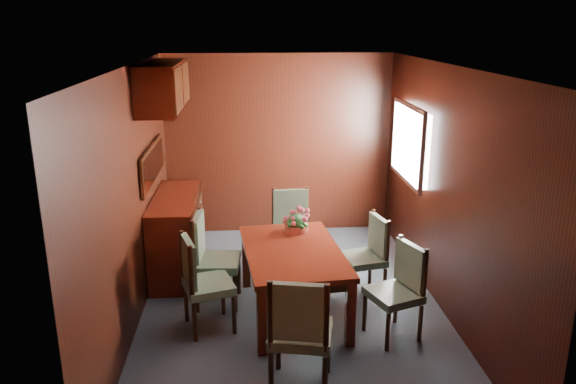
{
  "coord_description": "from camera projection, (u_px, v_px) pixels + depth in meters",
  "views": [
    {
      "loc": [
        -0.42,
        -5.09,
        2.79
      ],
      "look_at": [
        0.0,
        0.59,
        1.05
      ],
      "focal_mm": 35.0,
      "sensor_mm": 36.0,
      "label": 1
    }
  ],
  "objects": [
    {
      "name": "ground",
      "position": [
        292.0,
        307.0,
        5.7
      ],
      "size": [
        4.5,
        4.5,
        0.0
      ],
      "primitive_type": "plane",
      "color": "#37424C",
      "rests_on": "ground"
    },
    {
      "name": "room_shell",
      "position": [
        279.0,
        143.0,
        5.53
      ],
      "size": [
        3.06,
        4.52,
        2.41
      ],
      "color": "black",
      "rests_on": "ground"
    },
    {
      "name": "sideboard",
      "position": [
        177.0,
        234.0,
        6.43
      ],
      "size": [
        0.48,
        1.4,
        0.9
      ],
      "primitive_type": "cube",
      "color": "#390F07",
      "rests_on": "ground"
    },
    {
      "name": "dining_table",
      "position": [
        293.0,
        259.0,
        5.43
      ],
      "size": [
        1.05,
        1.53,
        0.68
      ],
      "rotation": [
        0.0,
        0.0,
        0.1
      ],
      "color": "#390F07",
      "rests_on": "ground"
    },
    {
      "name": "chair_left_near",
      "position": [
        201.0,
        278.0,
        5.16
      ],
      "size": [
        0.53,
        0.55,
        0.93
      ],
      "rotation": [
        0.0,
        0.0,
        -1.27
      ],
      "color": "black",
      "rests_on": "ground"
    },
    {
      "name": "chair_left_far",
      "position": [
        210.0,
        254.0,
        5.65
      ],
      "size": [
        0.48,
        0.49,
        0.97
      ],
      "rotation": [
        0.0,
        0.0,
        -1.65
      ],
      "color": "black",
      "rests_on": "ground"
    },
    {
      "name": "chair_right_near",
      "position": [
        400.0,
        285.0,
        5.07
      ],
      "size": [
        0.53,
        0.54,
        0.9
      ],
      "rotation": [
        0.0,
        0.0,
        1.94
      ],
      "color": "black",
      "rests_on": "ground"
    },
    {
      "name": "chair_right_far",
      "position": [
        369.0,
        251.0,
        5.86
      ],
      "size": [
        0.48,
        0.49,
        0.87
      ],
      "rotation": [
        0.0,
        0.0,
        1.79
      ],
      "color": "black",
      "rests_on": "ground"
    },
    {
      "name": "chair_head",
      "position": [
        300.0,
        328.0,
        4.25
      ],
      "size": [
        0.55,
        0.54,
        1.0
      ],
      "rotation": [
        0.0,
        0.0,
        -0.2
      ],
      "color": "black",
      "rests_on": "ground"
    },
    {
      "name": "chair_foot",
      "position": [
        291.0,
        225.0,
        6.49
      ],
      "size": [
        0.47,
        0.45,
        0.95
      ],
      "rotation": [
        0.0,
        0.0,
        3.19
      ],
      "color": "black",
      "rests_on": "ground"
    },
    {
      "name": "flower_centerpiece",
      "position": [
        296.0,
        220.0,
        5.84
      ],
      "size": [
        0.27,
        0.27,
        0.27
      ],
      "color": "#B24836",
      "rests_on": "dining_table"
    }
  ]
}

